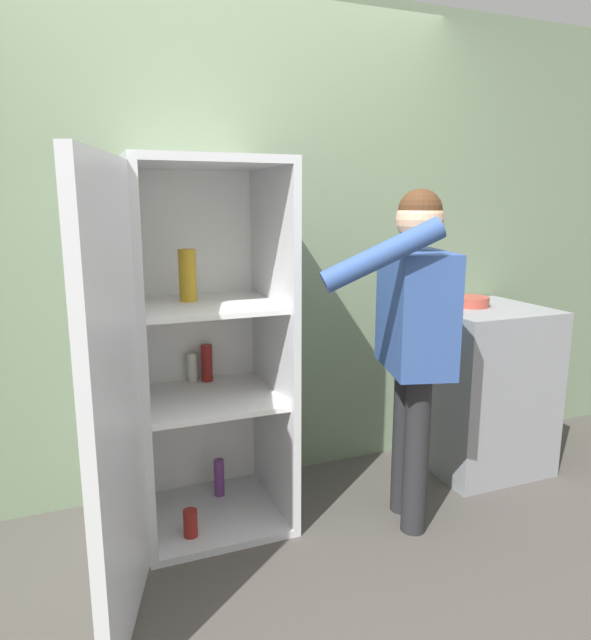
# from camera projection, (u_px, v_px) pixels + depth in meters

# --- Properties ---
(ground_plane) EXTENTS (12.00, 12.00, 0.00)m
(ground_plane) POSITION_uv_depth(u_px,v_px,m) (294.00, 584.00, 2.29)
(ground_plane) COLOR #4C4742
(wall_back) EXTENTS (7.00, 0.06, 2.55)m
(wall_back) POSITION_uv_depth(u_px,v_px,m) (224.00, 248.00, 2.92)
(wall_back) COLOR gray
(wall_back) RESTS_ON ground_plane
(refrigerator) EXTENTS (0.91, 1.28, 1.69)m
(refrigerator) POSITION_uv_depth(u_px,v_px,m) (188.00, 357.00, 2.49)
(refrigerator) COLOR silver
(refrigerator) RESTS_ON ground_plane
(person) EXTENTS (0.72, 0.58, 1.56)m
(person) POSITION_uv_depth(u_px,v_px,m) (413.00, 322.00, 2.56)
(person) COLOR #262628
(person) RESTS_ON ground_plane
(counter) EXTENTS (0.64, 0.62, 0.93)m
(counter) POSITION_uv_depth(u_px,v_px,m) (480.00, 387.00, 3.26)
(counter) COLOR gray
(counter) RESTS_ON ground_plane
(bowl) EXTENTS (0.20, 0.20, 0.06)m
(bowl) POSITION_uv_depth(u_px,v_px,m) (470.00, 301.00, 3.19)
(bowl) COLOR #B24738
(bowl) RESTS_ON counter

